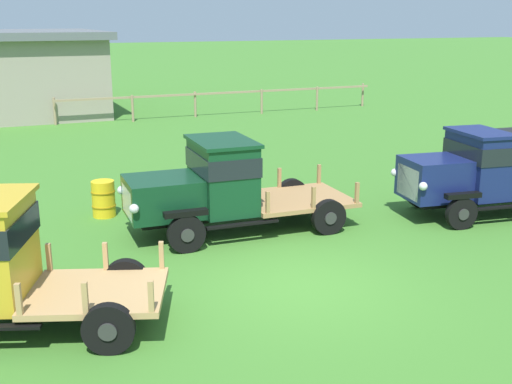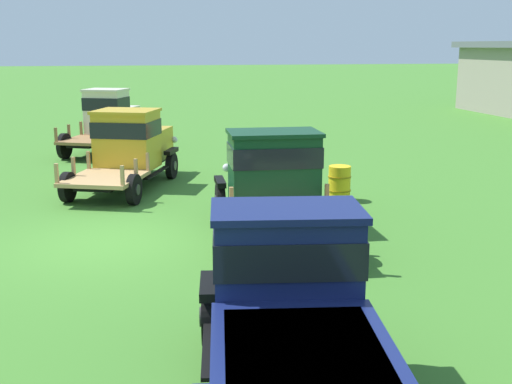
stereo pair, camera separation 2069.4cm
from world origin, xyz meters
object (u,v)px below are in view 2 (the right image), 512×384
Objects in this scene: vintage_truck_midrow_center at (272,178)px; oil_drum_near_fence at (290,139)px; vintage_truck_second_in_line at (131,145)px; vintage_truck_far_side at (289,308)px; vintage_truck_foreground_near at (109,119)px; oil_drum_beside_row at (339,183)px.

vintage_truck_midrow_center is 6.62× the size of oil_drum_near_fence.
vintage_truck_far_side is (11.95, 1.65, -0.09)m from vintage_truck_second_in_line.
vintage_truck_second_in_line reaches higher than vintage_truck_midrow_center.
vintage_truck_foreground_near reaches higher than vintage_truck_midrow_center.
oil_drum_near_fence is at bearing 174.58° from oil_drum_beside_row.
vintage_truck_second_in_line reaches higher than oil_drum_near_fence.
vintage_truck_second_in_line is 5.97m from vintage_truck_midrow_center.
vintage_truck_midrow_center is at bearing 17.88° from vintage_truck_foreground_near.
vintage_truck_midrow_center is 5.97× the size of oil_drum_beside_row.
oil_drum_near_fence is (-5.37, 6.02, -0.73)m from vintage_truck_second_in_line.
vintage_truck_second_in_line is at bearing -120.27° from oil_drum_beside_row.
oil_drum_near_fence is at bearing 81.47° from vintage_truck_foreground_near.
oil_drum_near_fence is (-10.56, 3.05, -0.71)m from vintage_truck_midrow_center.
vintage_truck_foreground_near is 0.95× the size of vintage_truck_far_side.
vintage_truck_midrow_center is (11.57, 3.73, -0.10)m from vintage_truck_foreground_near.
vintage_truck_far_side is (6.76, -1.32, -0.07)m from vintage_truck_midrow_center.
vintage_truck_foreground_near reaches higher than oil_drum_beside_row.
vintage_truck_midrow_center is 3.18m from oil_drum_beside_row.
vintage_truck_midrow_center is at bearing 29.72° from vintage_truck_second_in_line.
vintage_truck_far_side reaches higher than oil_drum_near_fence.
vintage_truck_second_in_line is 12.06m from vintage_truck_far_side.
oil_drum_beside_row is 8.45m from oil_drum_near_fence.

